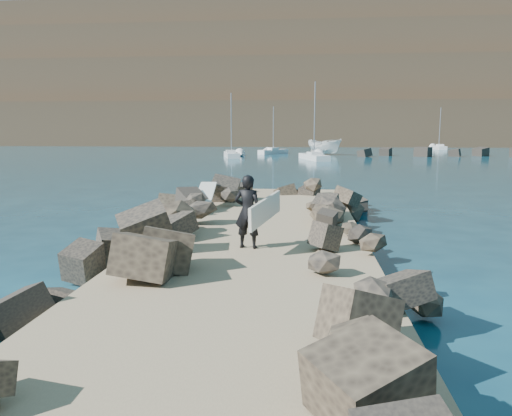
{
  "coord_description": "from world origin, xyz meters",
  "views": [
    {
      "loc": [
        1.27,
        -14.33,
        3.61
      ],
      "look_at": [
        0.0,
        -1.0,
        1.5
      ],
      "focal_mm": 35.0,
      "sensor_mm": 36.0,
      "label": 1
    }
  ],
  "objects_px": {
    "boat_imported": "(325,147)",
    "sailboat_c": "(314,157)",
    "surfboard_resting": "(206,196)",
    "surfer_with_board": "(250,211)"
  },
  "relations": [
    {
      "from": "surfboard_resting",
      "to": "sailboat_c",
      "type": "bearing_deg",
      "value": 78.7
    },
    {
      "from": "surfer_with_board",
      "to": "surfboard_resting",
      "type": "bearing_deg",
      "value": 110.63
    },
    {
      "from": "sailboat_c",
      "to": "boat_imported",
      "type": "bearing_deg",
      "value": 81.71
    },
    {
      "from": "boat_imported",
      "to": "surfer_with_board",
      "type": "height_order",
      "value": "surfer_with_board"
    },
    {
      "from": "boat_imported",
      "to": "sailboat_c",
      "type": "distance_m",
      "value": 12.25
    },
    {
      "from": "surfboard_resting",
      "to": "surfer_with_board",
      "type": "xyz_separation_m",
      "value": [
        2.45,
        -6.51,
        0.51
      ]
    },
    {
      "from": "boat_imported",
      "to": "sailboat_c",
      "type": "relative_size",
      "value": 0.65
    },
    {
      "from": "surfer_with_board",
      "to": "sailboat_c",
      "type": "bearing_deg",
      "value": 86.95
    },
    {
      "from": "surfboard_resting",
      "to": "surfer_with_board",
      "type": "bearing_deg",
      "value": -73.8
    },
    {
      "from": "surfboard_resting",
      "to": "boat_imported",
      "type": "xyz_separation_m",
      "value": [
        6.77,
        53.72,
        0.12
      ]
    }
  ]
}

